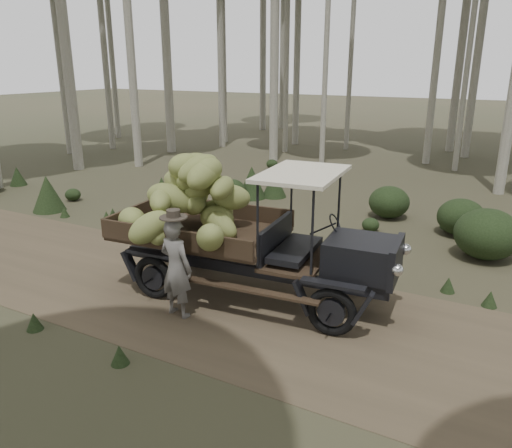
# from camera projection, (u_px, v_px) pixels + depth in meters

# --- Properties ---
(ground) EXTENTS (120.00, 120.00, 0.00)m
(ground) POSITION_uv_depth(u_px,v_px,m) (180.00, 291.00, 9.47)
(ground) COLOR #473D2B
(ground) RESTS_ON ground
(dirt_track) EXTENTS (70.00, 4.00, 0.01)m
(dirt_track) POSITION_uv_depth(u_px,v_px,m) (180.00, 291.00, 9.47)
(dirt_track) COLOR brown
(dirt_track) RESTS_ON ground
(banana_truck) EXTENTS (5.44, 2.76, 2.68)m
(banana_truck) POSITION_uv_depth(u_px,v_px,m) (218.00, 213.00, 9.10)
(banana_truck) COLOR black
(banana_truck) RESTS_ON ground
(farmer) EXTENTS (0.67, 0.51, 1.88)m
(farmer) POSITION_uv_depth(u_px,v_px,m) (176.00, 267.00, 8.33)
(farmer) COLOR #605C58
(farmer) RESTS_ON ground
(undergrowth) EXTENTS (23.21, 24.02, 1.37)m
(undergrowth) POSITION_uv_depth(u_px,v_px,m) (177.00, 265.00, 9.42)
(undergrowth) COLOR #233319
(undergrowth) RESTS_ON ground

